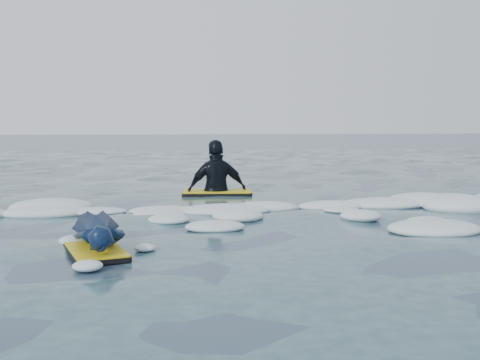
% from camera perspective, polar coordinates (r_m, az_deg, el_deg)
% --- Properties ---
extents(ground, '(120.00, 120.00, 0.00)m').
position_cam_1_polar(ground, '(7.28, -8.06, -4.94)').
color(ground, '#1C2C45').
rests_on(ground, ground).
extents(foam_band, '(12.00, 3.10, 0.30)m').
position_cam_1_polar(foam_band, '(8.30, -8.04, -3.66)').
color(foam_band, silver).
rests_on(foam_band, ground).
extents(prone_woman_unit, '(0.75, 1.50, 0.36)m').
position_cam_1_polar(prone_woman_unit, '(6.31, -13.35, -4.95)').
color(prone_woman_unit, black).
rests_on(prone_woman_unit, ground).
extents(waiting_rider_unit, '(1.30, 0.80, 1.85)m').
position_cam_1_polar(waiting_rider_unit, '(10.78, -2.19, -1.10)').
color(waiting_rider_unit, black).
rests_on(waiting_rider_unit, ground).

